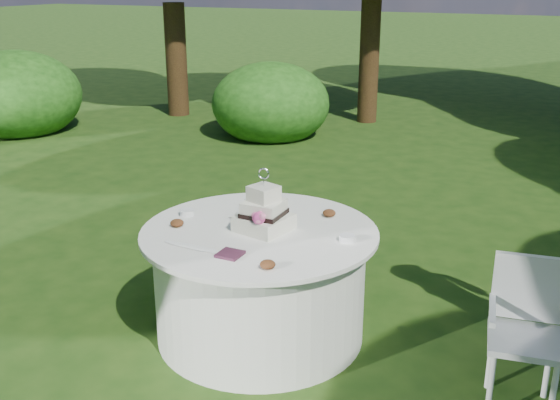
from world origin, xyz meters
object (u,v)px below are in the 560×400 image
object	(u,v)px
napkins	(230,254)
cake	(264,214)
chair	(526,322)
table	(260,283)

from	to	relation	value
napkins	cake	xyz separation A→B (m)	(-0.01, 0.45, 0.10)
chair	table	bearing A→B (deg)	179.22
cake	table	bearing A→B (deg)	-158.41
napkins	table	xyz separation A→B (m)	(-0.03, 0.44, -0.39)
table	cake	world-z (taller)	cake
table	chair	size ratio (longest dim) A/B	1.78
napkins	cake	bearing A→B (deg)	90.73
napkins	table	world-z (taller)	napkins
table	chair	distance (m)	1.69
chair	napkins	bearing A→B (deg)	-165.80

